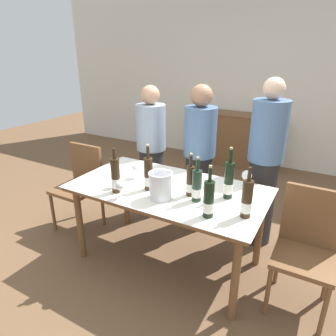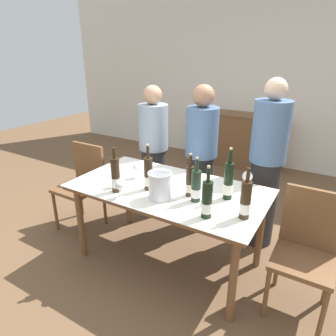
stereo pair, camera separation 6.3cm
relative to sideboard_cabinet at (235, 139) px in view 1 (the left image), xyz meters
name	(u,v)px [view 1 (the left image)]	position (x,y,z in m)	size (l,w,h in m)	color
ground_plane	(168,259)	(0.28, -2.81, -0.44)	(12.00, 12.00, 0.00)	brown
back_wall	(262,80)	(0.28, 0.29, 0.96)	(8.00, 0.10, 2.80)	silver
sideboard_cabinet	(235,139)	(0.00, 0.00, 0.00)	(1.41, 0.46, 0.88)	brown
dining_table	(168,195)	(0.28, -2.81, 0.24)	(1.66, 0.89, 0.75)	brown
ice_bucket	(161,185)	(0.32, -3.01, 0.43)	(0.19, 0.19, 0.22)	silver
wine_bottle_0	(247,200)	(0.99, -2.96, 0.44)	(0.08, 0.08, 0.38)	#332314
wine_bottle_1	(197,186)	(0.59, -2.91, 0.44)	(0.08, 0.08, 0.36)	#1E3323
wine_bottle_2	(116,177)	(-0.05, -3.10, 0.45)	(0.07, 0.07, 0.38)	#332314
wine_bottle_3	(209,200)	(0.76, -3.09, 0.44)	(0.08, 0.08, 0.39)	black
wine_bottle_4	(229,181)	(0.78, -2.74, 0.46)	(0.07, 0.07, 0.42)	black
wine_bottle_5	(190,181)	(0.50, -2.85, 0.44)	(0.07, 0.07, 0.36)	#332314
wine_bottle_6	(148,175)	(0.15, -2.92, 0.45)	(0.07, 0.07, 0.40)	#332314
wine_glass_0	(120,186)	(0.05, -3.17, 0.42)	(0.07, 0.07, 0.15)	white
wine_glass_1	(115,177)	(-0.11, -3.03, 0.41)	(0.07, 0.07, 0.14)	white
wine_glass_2	(136,168)	(-0.08, -2.78, 0.41)	(0.08, 0.08, 0.14)	white
wine_glass_3	(247,176)	(0.85, -2.46, 0.41)	(0.09, 0.09, 0.15)	white
chair_left_end	(81,181)	(-0.85, -2.73, 0.10)	(0.42, 0.42, 0.92)	brown
chair_right_end	(307,243)	(1.40, -2.72, 0.09)	(0.42, 0.42, 0.93)	brown
person_host	(151,153)	(-0.35, -2.10, 0.31)	(0.33, 0.33, 1.51)	#2D2D33
person_guest_left	(199,160)	(0.25, -2.10, 0.34)	(0.33, 0.33, 1.55)	#262628
person_guest_right	(264,166)	(0.91, -2.07, 0.38)	(0.33, 0.33, 1.64)	#262628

